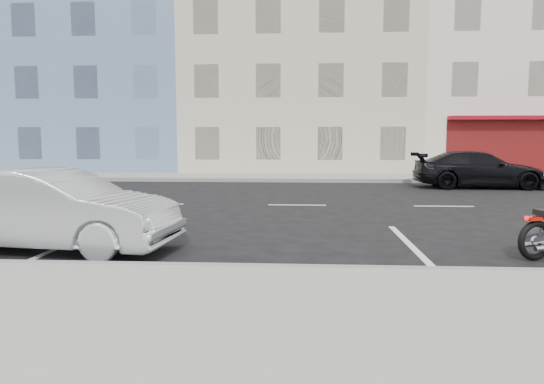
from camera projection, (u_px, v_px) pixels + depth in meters
The scene contains 9 objects.
ground at pixel (370, 206), 13.32m from camera, with size 120.00×120.00×0.00m, color black.
sidewalk_far at pixel (233, 177), 22.24m from camera, with size 80.00×3.40×0.15m, color gray.
curb_near at pixel (75, 267), 6.66m from camera, with size 80.00×0.12×0.16m, color gray.
curb_far at pixel (228, 180), 20.55m from camera, with size 80.00×0.12×0.16m, color gray.
bldg_blue at pixel (104, 62), 29.60m from camera, with size 12.00×12.00×13.00m, color slate.
bldg_cream at pixel (300, 73), 28.97m from camera, with size 12.00×12.00×11.50m, color beige.
bldg_corner at pixel (524, 62), 28.14m from camera, with size 14.00×12.00×12.50m, color beige.
sedan_silver at pixel (54, 210), 7.97m from camera, with size 1.42×4.08×1.35m, color #A1A5A9.
car_far at pixel (478, 170), 18.07m from camera, with size 1.92×4.71×1.37m, color black.
Camera 1 is at (-1.90, -13.33, 1.85)m, focal length 32.00 mm.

